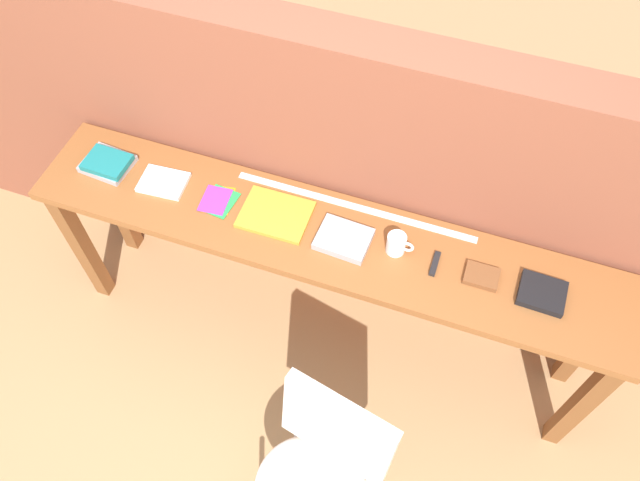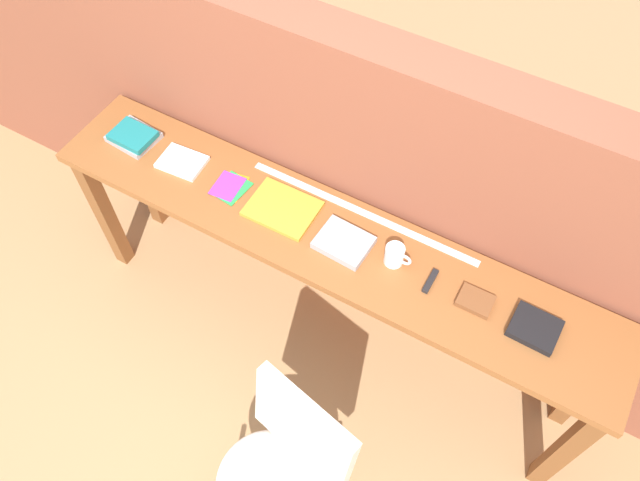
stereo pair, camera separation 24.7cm
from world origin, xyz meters
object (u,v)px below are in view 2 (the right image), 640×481
(pamphlet_pile_colourful, at_px, (230,187))
(book_open_centre, at_px, (282,208))
(leather_journal_brown, at_px, (475,301))
(book_repair_rightmost, at_px, (535,328))
(book_stack_leftmost, at_px, (133,136))
(multitool_folded, at_px, (430,281))
(chair_white_moulded, at_px, (283,467))
(magazine_cycling, at_px, (182,162))
(mug, at_px, (395,255))

(pamphlet_pile_colourful, bearing_deg, book_open_centre, 2.07)
(pamphlet_pile_colourful, xyz_separation_m, leather_journal_brown, (1.11, -0.00, 0.01))
(pamphlet_pile_colourful, xyz_separation_m, book_repair_rightmost, (1.34, -0.00, 0.01))
(book_stack_leftmost, xyz_separation_m, multitool_folded, (1.46, -0.02, -0.02))
(chair_white_moulded, height_order, pamphlet_pile_colourful, chair_white_moulded)
(book_open_centre, height_order, book_repair_rightmost, book_repair_rightmost)
(magazine_cycling, relative_size, multitool_folded, 1.78)
(pamphlet_pile_colourful, relative_size, book_repair_rightmost, 0.99)
(chair_white_moulded, xyz_separation_m, pamphlet_pile_colourful, (-0.73, 0.80, 0.36))
(book_repair_rightmost, bearing_deg, pamphlet_pile_colourful, -178.74)
(mug, relative_size, multitool_folded, 1.00)
(book_stack_leftmost, height_order, book_open_centre, book_stack_leftmost)
(book_open_centre, relative_size, book_repair_rightmost, 1.64)
(mug, height_order, multitool_folded, mug)
(magazine_cycling, relative_size, book_repair_rightmost, 1.14)
(chair_white_moulded, bearing_deg, multitool_folded, 76.32)
(book_open_centre, bearing_deg, pamphlet_pile_colourful, -178.68)
(magazine_cycling, bearing_deg, mug, -4.31)
(chair_white_moulded, distance_m, book_repair_rightmost, 1.07)
(chair_white_moulded, distance_m, mug, 0.91)
(magazine_cycling, xyz_separation_m, mug, (1.03, 0.00, 0.04))
(chair_white_moulded, height_order, book_stack_leftmost, book_stack_leftmost)
(book_open_centre, bearing_deg, book_stack_leftmost, 178.97)
(pamphlet_pile_colourful, xyz_separation_m, book_open_centre, (0.26, 0.01, 0.00))
(book_open_centre, bearing_deg, multitool_folded, -2.08)
(multitool_folded, bearing_deg, book_repair_rightmost, 0.21)
(book_stack_leftmost, xyz_separation_m, magazine_cycling, (0.27, -0.00, -0.02))
(chair_white_moulded, relative_size, pamphlet_pile_colourful, 5.24)
(mug, bearing_deg, chair_white_moulded, -92.31)
(leather_journal_brown, bearing_deg, pamphlet_pile_colourful, 179.34)
(pamphlet_pile_colourful, bearing_deg, leather_journal_brown, -0.22)
(magazine_cycling, bearing_deg, leather_journal_brown, -4.88)
(magazine_cycling, relative_size, book_open_centre, 0.70)
(magazine_cycling, xyz_separation_m, book_repair_rightmost, (1.60, -0.01, 0.01))
(magazine_cycling, height_order, multitool_folded, magazine_cycling)
(chair_white_moulded, height_order, book_repair_rightmost, book_repair_rightmost)
(book_open_centre, xyz_separation_m, leather_journal_brown, (0.86, -0.01, 0.00))
(mug, height_order, book_repair_rightmost, mug)
(multitool_folded, height_order, leather_journal_brown, leather_journal_brown)
(magazine_cycling, height_order, mug, mug)
(book_open_centre, distance_m, multitool_folded, 0.67)
(chair_white_moulded, bearing_deg, book_open_centre, 120.50)
(multitool_folded, height_order, book_repair_rightmost, book_repair_rightmost)
(multitool_folded, bearing_deg, magazine_cycling, 179.26)
(mug, relative_size, book_repair_rightmost, 0.64)
(magazine_cycling, xyz_separation_m, multitool_folded, (1.19, -0.02, -0.00))
(leather_journal_brown, bearing_deg, book_stack_leftmost, 178.95)
(multitool_folded, xyz_separation_m, leather_journal_brown, (0.18, 0.00, 0.00))
(book_open_centre, bearing_deg, book_repair_rightmost, -1.50)
(mug, xyz_separation_m, leather_journal_brown, (0.34, -0.01, -0.03))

